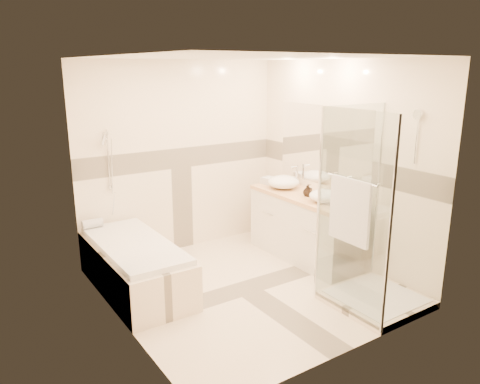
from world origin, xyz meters
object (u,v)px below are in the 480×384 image
bathtub (135,264)px  vanity (304,227)px  shower_enclosure (365,259)px  vessel_sink_far (325,196)px  amenity_bottle_b (307,191)px  vessel_sink_near (283,182)px  amenity_bottle_a (308,190)px

bathtub → vanity: vanity is taller
bathtub → shower_enclosure: (1.86, -1.62, 0.20)m
vessel_sink_far → bathtub: bearing=161.5°
vanity → amenity_bottle_b: size_ratio=11.82×
vanity → vessel_sink_near: bearing=92.7°
bathtub → amenity_bottle_a: bearing=-11.2°
vessel_sink_near → amenity_bottle_a: vessel_sink_near is taller
vessel_sink_near → amenity_bottle_a: size_ratio=2.73×
vanity → amenity_bottle_b: 0.50m
vanity → shower_enclosure: 1.31m
shower_enclosure → amenity_bottle_a: shower_enclosure is taller
vessel_sink_far → vanity: bearing=86.9°
bathtub → vanity: 2.18m
vessel_sink_near → bathtub: bearing=-178.1°
vanity → amenity_bottle_b: amenity_bottle_b is taller
amenity_bottle_a → amenity_bottle_b: (0.00, 0.02, -0.01)m
vessel_sink_near → amenity_bottle_a: bearing=-90.0°
vanity → vessel_sink_near: 0.66m
bathtub → shower_enclosure: 2.47m
shower_enclosure → amenity_bottle_b: size_ratio=14.88×
amenity_bottle_a → vanity: bearing=74.7°
vessel_sink_near → vessel_sink_far: 0.78m
vessel_sink_far → amenity_bottle_a: 0.29m
vessel_sink_far → amenity_bottle_a: bearing=90.0°
shower_enclosure → amenity_bottle_a: (0.27, 1.20, 0.42)m
amenity_bottle_a → amenity_bottle_b: size_ratio=1.12×
bathtub → vessel_sink_far: vessel_sink_far is taller
bathtub → amenity_bottle_b: amenity_bottle_b is taller
bathtub → vessel_sink_near: (2.13, 0.07, 0.63)m
vessel_sink_near → vanity: bearing=-87.3°
vanity → vessel_sink_far: size_ratio=4.38×
vessel_sink_far → amenity_bottle_b: size_ratio=2.70×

